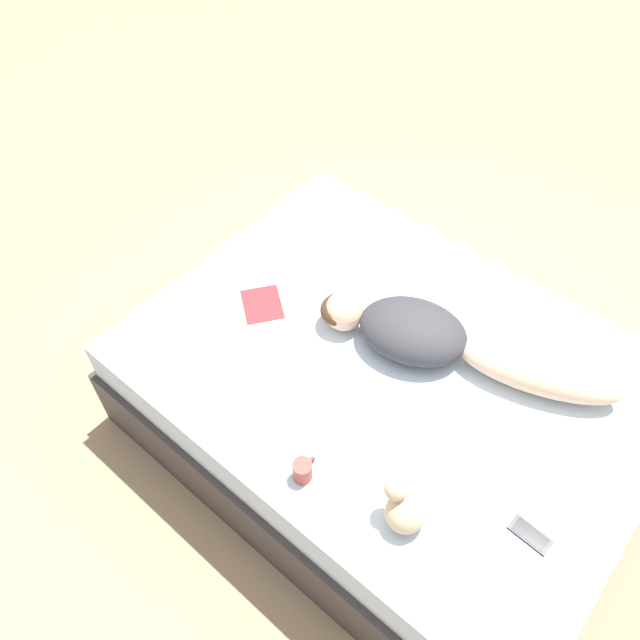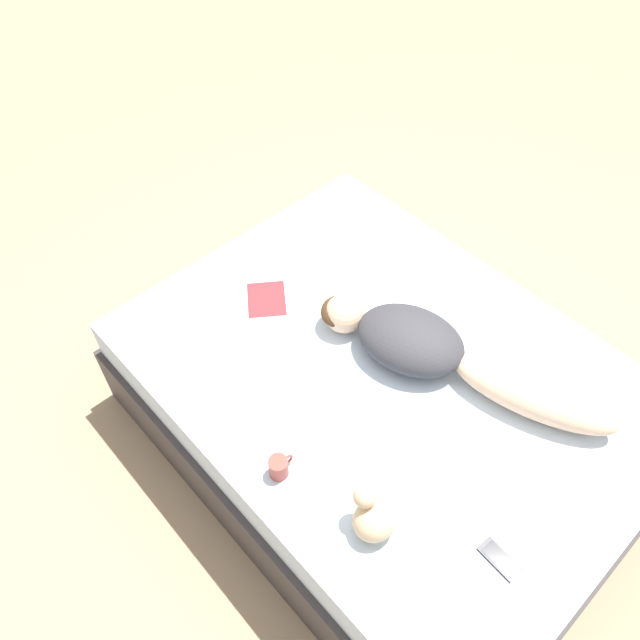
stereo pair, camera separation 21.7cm
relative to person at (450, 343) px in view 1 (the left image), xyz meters
The scene contains 7 objects.
ground_plane 0.72m from the person, 139.39° to the left, with size 12.00×12.00×0.00m, color #9E8466.
bed 0.46m from the person, 139.39° to the left, with size 1.67×2.21×0.60m.
person is the anchor object (origin of this frame).
open_magazine 0.97m from the person, 115.03° to the left, with size 0.61×0.56×0.01m.
coffee_mug 0.83m from the person, behind, with size 0.11×0.07×0.09m.
cell_phone 0.81m from the person, 126.10° to the right, with size 0.08×0.15×0.01m.
plush_toy 0.76m from the person, 158.97° to the right, with size 0.17×0.17×0.21m.
Camera 1 is at (-1.39, -0.76, 2.76)m, focal length 35.00 mm.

